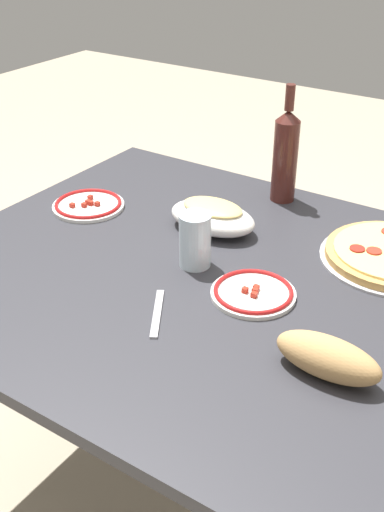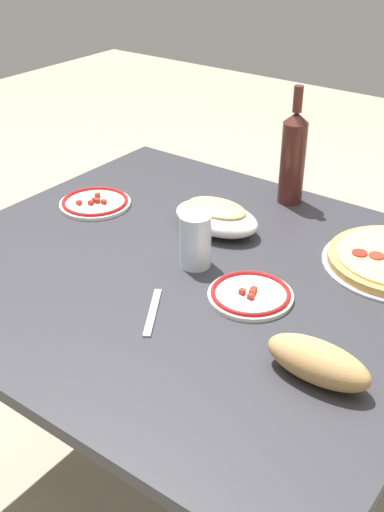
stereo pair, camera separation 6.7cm
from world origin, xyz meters
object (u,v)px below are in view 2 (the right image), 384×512
object	(u,v)px
baked_pasta_dish	(216,216)
bread_loaf	(318,362)
wine_bottle	(293,156)
side_plate_near	(95,202)
water_glass	(196,241)
dining_table	(192,303)
side_plate_far	(251,294)

from	to	relation	value
baked_pasta_dish	bread_loaf	xyz separation A→B (m)	(0.48, -0.37, -0.00)
wine_bottle	side_plate_near	world-z (taller)	wine_bottle
side_plate_near	bread_loaf	bearing A→B (deg)	-18.80
bread_loaf	water_glass	bearing A→B (deg)	155.05
dining_table	side_plate_far	xyz separation A→B (m)	(0.18, -0.03, 0.11)
side_plate_near	bread_loaf	world-z (taller)	bread_loaf
wine_bottle	side_plate_near	distance (m)	0.57
side_plate_far	baked_pasta_dish	bearing A→B (deg)	138.25
baked_pasta_dish	side_plate_near	distance (m)	0.37
dining_table	baked_pasta_dish	xyz separation A→B (m)	(-0.06, 0.19, 0.15)
water_glass	wine_bottle	bearing A→B (deg)	89.28
baked_pasta_dish	bread_loaf	distance (m)	0.60
dining_table	baked_pasta_dish	distance (m)	0.25
dining_table	bread_loaf	world-z (taller)	bread_loaf
wine_bottle	water_glass	xyz separation A→B (m)	(-0.01, -0.45, -0.07)
side_plate_near	bread_loaf	distance (m)	0.89
baked_pasta_dish	side_plate_far	xyz separation A→B (m)	(0.24, -0.22, -0.03)
baked_pasta_dish	wine_bottle	bearing A→B (deg)	75.68
side_plate_far	dining_table	bearing A→B (deg)	171.31
dining_table	water_glass	distance (m)	0.17
dining_table	wine_bottle	world-z (taller)	wine_bottle
dining_table	water_glass	world-z (taller)	water_glass
wine_bottle	baked_pasta_dish	bearing A→B (deg)	-104.32
side_plate_near	side_plate_far	bearing A→B (deg)	-12.47
baked_pasta_dish	side_plate_far	size ratio (longest dim) A/B	1.27
baked_pasta_dish	wine_bottle	distance (m)	0.30
side_plate_far	water_glass	bearing A→B (deg)	167.15
baked_pasta_dish	wine_bottle	size ratio (longest dim) A/B	0.72
wine_bottle	bread_loaf	distance (m)	0.76
wine_bottle	side_plate_near	xyz separation A→B (m)	(-0.43, -0.35, -0.13)
dining_table	baked_pasta_dish	world-z (taller)	baked_pasta_dish
baked_pasta_dish	side_plate_near	world-z (taller)	baked_pasta_dish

